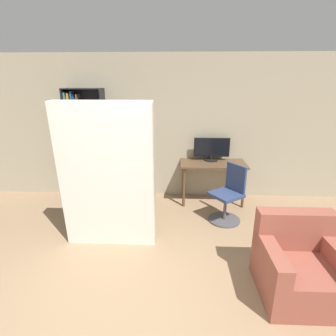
{
  "coord_description": "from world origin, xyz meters",
  "views": [
    {
      "loc": [
        0.37,
        -1.71,
        2.21
      ],
      "look_at": [
        0.23,
        1.78,
        1.05
      ],
      "focal_mm": 28.0,
      "sensor_mm": 36.0,
      "label": 1
    }
  ],
  "objects_px": {
    "office_chair": "(228,198)",
    "armchair": "(300,266)",
    "bookshelf": "(84,148)",
    "monitor": "(212,149)",
    "mattress_near": "(108,178)"
  },
  "relations": [
    {
      "from": "monitor",
      "to": "mattress_near",
      "type": "height_order",
      "value": "mattress_near"
    },
    {
      "from": "armchair",
      "to": "office_chair",
      "type": "bearing_deg",
      "value": 107.93
    },
    {
      "from": "bookshelf",
      "to": "armchair",
      "type": "relative_size",
      "value": 2.47
    },
    {
      "from": "monitor",
      "to": "armchair",
      "type": "xyz_separation_m",
      "value": [
        0.7,
        -2.41,
        -0.69
      ]
    },
    {
      "from": "office_chair",
      "to": "mattress_near",
      "type": "distance_m",
      "value": 2.0
    },
    {
      "from": "armchair",
      "to": "mattress_near",
      "type": "bearing_deg",
      "value": 160.43
    },
    {
      "from": "office_chair",
      "to": "bookshelf",
      "type": "bearing_deg",
      "value": 161.47
    },
    {
      "from": "office_chair",
      "to": "armchair",
      "type": "distance_m",
      "value": 1.62
    },
    {
      "from": "bookshelf",
      "to": "armchair",
      "type": "height_order",
      "value": "bookshelf"
    },
    {
      "from": "office_chair",
      "to": "bookshelf",
      "type": "distance_m",
      "value": 2.84
    },
    {
      "from": "monitor",
      "to": "bookshelf",
      "type": "xyz_separation_m",
      "value": [
        -2.44,
        0.02,
        -0.02
      ]
    },
    {
      "from": "monitor",
      "to": "mattress_near",
      "type": "xyz_separation_m",
      "value": [
        -1.56,
        -1.61,
        -0.01
      ]
    },
    {
      "from": "monitor",
      "to": "armchair",
      "type": "distance_m",
      "value": 2.6
    },
    {
      "from": "bookshelf",
      "to": "armchair",
      "type": "distance_m",
      "value": 4.02
    },
    {
      "from": "office_chair",
      "to": "bookshelf",
      "type": "xyz_separation_m",
      "value": [
        -2.64,
        0.88,
        0.6
      ]
    }
  ]
}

